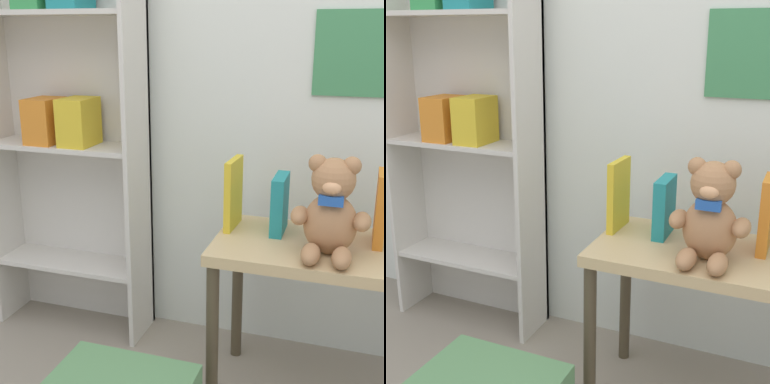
{
  "view_description": "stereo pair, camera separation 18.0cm",
  "coord_description": "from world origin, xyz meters",
  "views": [
    {
      "loc": [
        0.23,
        -0.54,
        1.2
      ],
      "look_at": [
        -0.31,
        1.1,
        0.67
      ],
      "focal_mm": 50.0,
      "sensor_mm": 36.0,
      "label": 1
    },
    {
      "loc": [
        0.4,
        -0.48,
        1.2
      ],
      "look_at": [
        -0.31,
        1.1,
        0.67
      ],
      "focal_mm": 50.0,
      "sensor_mm": 36.0,
      "label": 2
    }
  ],
  "objects": [
    {
      "name": "display_table",
      "position": [
        0.14,
        1.05,
        0.47
      ],
      "size": [
        0.68,
        0.4,
        0.56
      ],
      "color": "tan",
      "rests_on": "ground_plane"
    },
    {
      "name": "book_standing_orange",
      "position": [
        0.3,
        1.12,
        0.67
      ],
      "size": [
        0.03,
        0.14,
        0.23
      ],
      "primitive_type": "cube",
      "rotation": [
        0.0,
        0.0,
        -0.0
      ],
      "color": "orange",
      "rests_on": "display_table"
    },
    {
      "name": "teddy_bear",
      "position": [
        0.16,
        0.98,
        0.69
      ],
      "size": [
        0.23,
        0.21,
        0.3
      ],
      "color": "#A8754C",
      "rests_on": "display_table"
    },
    {
      "name": "book_standing_teal",
      "position": [
        -0.01,
        1.12,
        0.65
      ],
      "size": [
        0.04,
        0.15,
        0.19
      ],
      "primitive_type": "cube",
      "rotation": [
        0.0,
        0.0,
        0.01
      ],
      "color": "teal",
      "rests_on": "display_table"
    },
    {
      "name": "bookshelf_side",
      "position": [
        -0.88,
        1.27,
        0.86
      ],
      "size": [
        0.63,
        0.22,
        1.54
      ],
      "color": "beige",
      "rests_on": "ground_plane"
    },
    {
      "name": "book_standing_pink",
      "position": [
        0.14,
        1.12,
        0.68
      ],
      "size": [
        0.03,
        0.1,
        0.24
      ],
      "primitive_type": "cube",
      "rotation": [
        0.0,
        0.0,
        -0.02
      ],
      "color": "#D17093",
      "rests_on": "display_table"
    },
    {
      "name": "book_standing_yellow",
      "position": [
        -0.17,
        1.12,
        0.68
      ],
      "size": [
        0.03,
        0.15,
        0.24
      ],
      "primitive_type": "cube",
      "rotation": [
        0.0,
        0.0,
        -0.04
      ],
      "color": "gold",
      "rests_on": "display_table"
    },
    {
      "name": "wall_back",
      "position": [
        0.0,
        1.4,
        1.25
      ],
      "size": [
        4.8,
        0.07,
        2.5
      ],
      "color": "silver",
      "rests_on": "ground_plane"
    }
  ]
}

